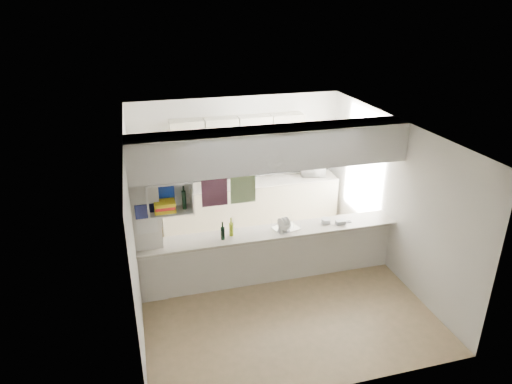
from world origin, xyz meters
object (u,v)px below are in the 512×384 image
object	(u,v)px
microwave	(313,169)
bowl	(315,162)
wine_bottles	(227,231)
dish_rack	(286,224)

from	to	relation	value
microwave	bowl	world-z (taller)	bowl
bowl	wine_bottles	xyz separation A→B (m)	(-2.30, -2.13, -0.18)
microwave	bowl	distance (m)	0.16
microwave	wine_bottles	world-z (taller)	wine_bottles
microwave	wine_bottles	distance (m)	3.12
bowl	wine_bottles	bearing A→B (deg)	-137.17
microwave	wine_bottles	xyz separation A→B (m)	(-2.27, -2.15, -0.02)
dish_rack	wine_bottles	world-z (taller)	wine_bottles
dish_rack	wine_bottles	distance (m)	0.97
bowl	dish_rack	bearing A→B (deg)	-122.41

